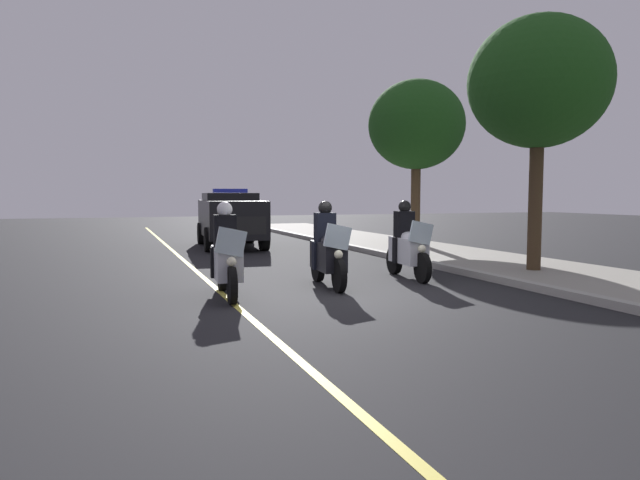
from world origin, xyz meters
TOP-DOWN VIEW (x-y plane):
  - ground_plane at (0.00, 0.00)m, footprint 80.00×80.00m
  - curb_strip at (0.00, 3.55)m, footprint 48.00×0.24m
  - sidewalk_strip at (0.00, 5.45)m, footprint 48.00×3.60m
  - lane_stripe_center at (0.00, -2.18)m, footprint 48.00×0.12m
  - police_motorcycle_lead_left at (-0.46, -2.16)m, footprint 2.14×0.62m
  - police_motorcycle_lead_right at (-0.95, -0.03)m, footprint 2.14×0.62m
  - police_motorcycle_trailing at (-1.43, 2.04)m, footprint 2.14×0.62m
  - police_suv at (-10.39, -0.11)m, footprint 5.03×2.36m
  - tree_mid_block at (-1.07, 5.15)m, footprint 3.20×3.20m
  - tree_far_back at (-8.40, 6.12)m, footprint 3.39×3.39m

SIDE VIEW (x-z plane):
  - ground_plane at x=0.00m, z-range 0.00..0.00m
  - lane_stripe_center at x=0.00m, z-range 0.00..0.01m
  - sidewalk_strip at x=0.00m, z-range 0.00..0.10m
  - curb_strip at x=0.00m, z-range 0.00..0.15m
  - police_motorcycle_lead_left at x=-0.46m, z-range -0.16..1.56m
  - police_motorcycle_lead_right at x=-0.95m, z-range -0.16..1.56m
  - police_motorcycle_trailing at x=-1.43m, z-range -0.16..1.56m
  - police_suv at x=-10.39m, z-range 0.04..2.09m
  - tree_far_back at x=-8.40m, z-range 1.39..7.16m
  - tree_mid_block at x=-1.07m, z-range 1.48..7.27m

